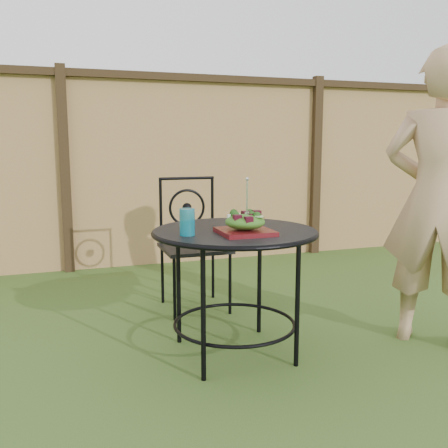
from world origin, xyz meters
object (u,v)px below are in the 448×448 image
at_px(patio_table, 235,254).
at_px(diner, 439,200).
at_px(patio_chair, 193,239).
at_px(salad_plate, 245,232).

distance_m(patio_table, diner, 1.25).
height_order(patio_chair, diner, diner).
height_order(patio_table, diner, diner).
xyz_separation_m(patio_table, salad_plate, (0.00, -0.15, 0.15)).
xyz_separation_m(patio_table, diner, (1.19, -0.21, 0.28)).
distance_m(patio_chair, diner, 1.67).
bearing_deg(patio_table, diner, -10.06).
relative_size(patio_table, patio_chair, 0.97).
relative_size(patio_table, diner, 0.53).
xyz_separation_m(diner, salad_plate, (-1.19, 0.07, -0.13)).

